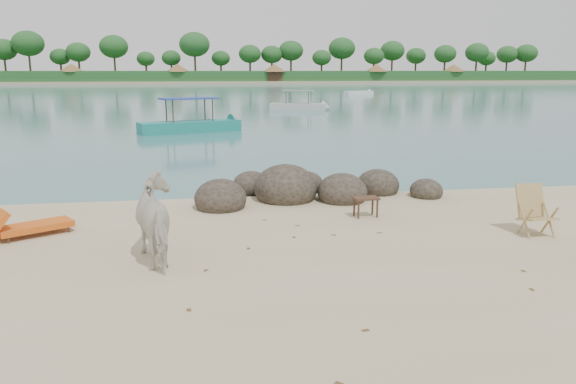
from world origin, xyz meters
name	(u,v)px	position (x,y,z in m)	size (l,w,h in m)	color
water	(209,90)	(0.00, 90.00, 0.00)	(400.00, 400.00, 0.00)	#3B7476
far_shore	(205,81)	(0.00, 170.00, 0.00)	(420.00, 90.00, 1.40)	tan
far_scenery	(206,71)	(0.03, 136.70, 3.14)	(420.00, 18.00, 9.50)	#1E4C1E
boulders	(302,191)	(0.85, 5.61, 0.23)	(6.46, 3.07, 1.22)	#2A251C
cow	(161,221)	(-2.43, 1.22, 0.74)	(0.80, 1.75, 1.48)	beige
side_table	(366,208)	(1.94, 3.53, 0.22)	(0.56, 0.36, 0.45)	#372416
lounge_chair	(35,224)	(-5.06, 3.15, 0.26)	(1.76, 0.62, 0.53)	#D85A19
deck_chair	(538,213)	(4.92, 1.57, 0.50)	(0.64, 0.71, 1.00)	tan
boat_near	(189,103)	(-2.27, 22.82, 1.51)	(6.22, 1.40, 3.03)	#1B8077
boat_mid	(299,93)	(6.68, 39.54, 1.33)	(5.45, 1.23, 2.67)	#B8B8B3
boat_far	(359,92)	(20.00, 67.58, 0.29)	(5.06, 1.14, 0.59)	silver
dead_leaves	(328,263)	(0.41, 0.65, 0.00)	(5.57, 6.87, 0.00)	brown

